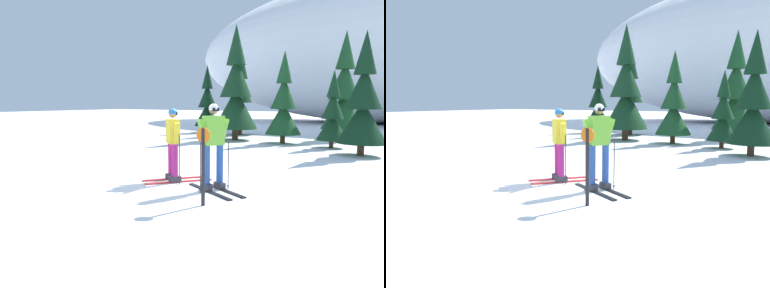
% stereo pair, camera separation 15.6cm
% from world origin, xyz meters
% --- Properties ---
extents(ground_plane, '(120.00, 120.00, 0.00)m').
position_xyz_m(ground_plane, '(0.00, 0.00, 0.00)').
color(ground_plane, white).
extents(skier_lime_jacket, '(1.59, 1.13, 1.86)m').
position_xyz_m(skier_lime_jacket, '(1.14, -0.31, 0.99)').
color(skier_lime_jacket, black).
rests_on(skier_lime_jacket, ground).
extents(skier_yellow_jacket, '(1.40, 1.54, 1.75)m').
position_xyz_m(skier_yellow_jacket, '(-0.09, -0.06, 0.93)').
color(skier_yellow_jacket, red).
rests_on(skier_yellow_jacket, ground).
extents(pine_tree_far_left, '(1.59, 1.59, 4.11)m').
position_xyz_m(pine_tree_far_left, '(-6.08, 11.99, 1.72)').
color(pine_tree_far_left, '#47301E').
rests_on(pine_tree_far_left, ground).
extents(pine_tree_left, '(1.89, 1.89, 4.88)m').
position_xyz_m(pine_tree_left, '(-3.77, 11.75, 2.04)').
color(pine_tree_left, '#47301E').
rests_on(pine_tree_left, ground).
extents(pine_tree_center_left, '(2.18, 2.18, 5.64)m').
position_xyz_m(pine_tree_center_left, '(-2.81, 9.09, 2.36)').
color(pine_tree_center_left, '#47301E').
rests_on(pine_tree_center_left, ground).
extents(pine_tree_center, '(1.61, 1.61, 4.17)m').
position_xyz_m(pine_tree_center, '(-0.32, 8.89, 1.75)').
color(pine_tree_center, '#47301E').
rests_on(pine_tree_center, ground).
extents(pine_tree_center_right, '(2.06, 2.06, 5.34)m').
position_xyz_m(pine_tree_center_right, '(1.71, 11.92, 2.23)').
color(pine_tree_center_right, '#47301E').
rests_on(pine_tree_center_right, ground).
extents(pine_tree_right, '(1.23, 1.23, 3.18)m').
position_xyz_m(pine_tree_right, '(1.88, 8.41, 1.33)').
color(pine_tree_right, '#47301E').
rests_on(pine_tree_right, ground).
extents(pine_tree_far_right, '(1.67, 1.67, 4.34)m').
position_xyz_m(pine_tree_far_right, '(3.18, 6.75, 1.81)').
color(pine_tree_far_right, '#47301E').
rests_on(pine_tree_far_right, ground).
extents(trail_marker_post, '(0.28, 0.07, 1.44)m').
position_xyz_m(trail_marker_post, '(1.53, -1.41, 0.82)').
color(trail_marker_post, black).
rests_on(trail_marker_post, ground).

